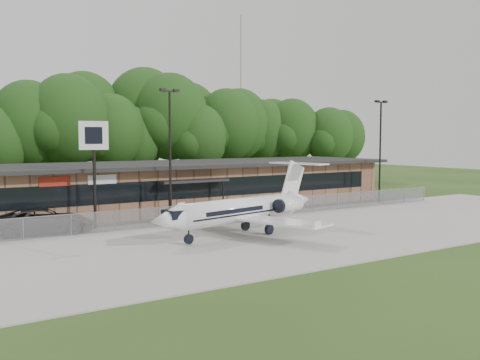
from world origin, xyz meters
TOP-DOWN VIEW (x-y plane):
  - ground at (0.00, 0.00)m, footprint 160.00×160.00m
  - apron at (0.00, 8.00)m, footprint 64.00×18.00m
  - parking_lot at (0.00, 19.50)m, footprint 50.00×9.00m
  - terminal at (-0.00, 23.94)m, footprint 41.00×11.65m
  - fence at (0.00, 15.00)m, footprint 46.00×0.04m
  - treeline at (0.00, 42.00)m, footprint 72.00×12.00m
  - radio_mast at (22.00, 48.00)m, footprint 0.20×0.20m
  - light_pole_mid at (-5.00, 16.50)m, footprint 1.55×0.30m
  - light_pole_right at (18.00, 16.50)m, footprint 1.55×0.30m
  - business_jet at (-3.31, 8.88)m, footprint 14.30×12.85m
  - suv at (-14.28, 16.81)m, footprint 6.86×3.95m
  - pole_sign at (-10.78, 16.80)m, footprint 2.01×0.73m

SIDE VIEW (x-z plane):
  - ground at x=0.00m, z-range 0.00..0.00m
  - parking_lot at x=0.00m, z-range 0.00..0.06m
  - apron at x=0.00m, z-range 0.00..0.08m
  - fence at x=0.00m, z-range 0.02..1.54m
  - suv at x=-14.28m, z-range 0.00..1.80m
  - business_jet at x=-3.31m, z-range -0.69..4.14m
  - terminal at x=0.00m, z-range 0.03..4.33m
  - pole_sign at x=-10.78m, z-range 2.04..9.75m
  - light_pole_mid at x=-5.00m, z-range 0.86..11.09m
  - light_pole_right at x=18.00m, z-range 0.86..11.09m
  - treeline at x=0.00m, z-range 0.00..15.00m
  - radio_mast at x=22.00m, z-range 0.00..25.00m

